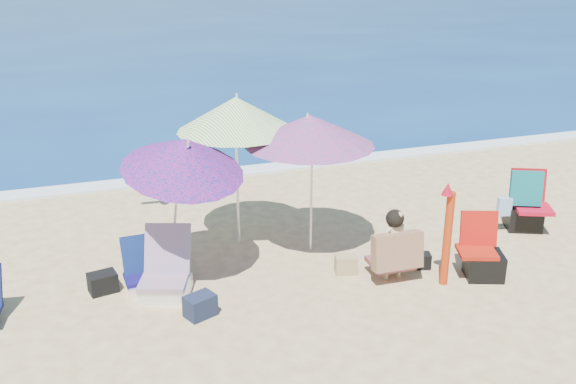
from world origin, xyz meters
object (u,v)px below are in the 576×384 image
object	(u,v)px
umbrella_striped	(236,114)
person_center	(395,247)
furled_umbrella	(447,229)
chair_rainbow	(166,277)
camp_chair_right	(524,208)
umbrella_turquoise	(310,130)
camp_chair_left	(482,259)
chair_navy	(144,276)
umbrella_blue	(184,155)

from	to	relation	value
umbrella_striped	person_center	world-z (taller)	umbrella_striped
furled_umbrella	chair_rainbow	xyz separation A→B (m)	(-3.39, 0.91, -0.55)
umbrella_striped	furled_umbrella	size ratio (longest dim) A/B	1.58
person_center	camp_chair_right	bearing A→B (deg)	16.93
umbrella_turquoise	camp_chair_left	world-z (taller)	umbrella_turquoise
camp_chair_right	person_center	distance (m)	2.76
chair_navy	person_center	world-z (taller)	person_center
chair_rainbow	person_center	size ratio (longest dim) A/B	0.89
umbrella_striped	person_center	size ratio (longest dim) A/B	2.27
umbrella_blue	chair_rainbow	size ratio (longest dim) A/B	2.40
umbrella_blue	camp_chair_left	distance (m)	4.06
camp_chair_left	person_center	xyz separation A→B (m)	(-1.14, 0.30, 0.22)
chair_rainbow	chair_navy	bearing A→B (deg)	136.77
umbrella_striped	person_center	distance (m)	2.78
furled_umbrella	person_center	world-z (taller)	furled_umbrella
umbrella_blue	chair_rainbow	world-z (taller)	umbrella_blue
umbrella_turquoise	chair_navy	bearing A→B (deg)	-172.14
furled_umbrella	chair_navy	world-z (taller)	furled_umbrella
umbrella_turquoise	chair_navy	xyz separation A→B (m)	(-2.35, -0.32, -1.61)
chair_navy	furled_umbrella	bearing A→B (deg)	-17.51
chair_navy	umbrella_turquoise	bearing A→B (deg)	7.86
camp_chair_right	umbrella_blue	bearing A→B (deg)	179.65
umbrella_blue	person_center	world-z (taller)	umbrella_blue
umbrella_striped	camp_chair_left	bearing A→B (deg)	-37.14
umbrella_striped	chair_navy	size ratio (longest dim) A/B	3.50
umbrella_turquoise	camp_chair_right	distance (m)	3.69
umbrella_blue	umbrella_striped	bearing A→B (deg)	46.07
umbrella_blue	umbrella_turquoise	bearing A→B (deg)	10.39
furled_umbrella	chair_rainbow	bearing A→B (deg)	164.90
umbrella_turquoise	person_center	bearing A→B (deg)	-57.39
umbrella_blue	camp_chair_right	xyz separation A→B (m)	(5.12, -0.03, -1.35)
person_center	camp_chair_left	bearing A→B (deg)	-14.62
umbrella_turquoise	chair_navy	world-z (taller)	umbrella_turquoise
camp_chair_left	chair_navy	bearing A→B (deg)	165.06
chair_rainbow	person_center	world-z (taller)	person_center
umbrella_turquoise	chair_rainbow	distance (m)	2.67
umbrella_striped	chair_rainbow	size ratio (longest dim) A/B	2.54
umbrella_striped	camp_chair_right	xyz separation A→B (m)	(4.23, -0.96, -1.57)
umbrella_turquoise	umbrella_striped	distance (m)	1.06
chair_navy	chair_rainbow	world-z (taller)	chair_rainbow
furled_umbrella	camp_chair_left	bearing A→B (deg)	1.93
chair_rainbow	camp_chair_right	bearing A→B (deg)	2.16
umbrella_turquoise	umbrella_blue	world-z (taller)	umbrella_blue
furled_umbrella	chair_navy	distance (m)	3.86
umbrella_striped	person_center	xyz separation A→B (m)	(1.59, -1.77, -1.45)
umbrella_striped	chair_rainbow	distance (m)	2.42
umbrella_blue	chair_navy	bearing A→B (deg)	-179.60
chair_rainbow	person_center	bearing A→B (deg)	-11.88
umbrella_turquoise	furled_umbrella	distance (m)	2.20
chair_rainbow	camp_chair_left	size ratio (longest dim) A/B	1.03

